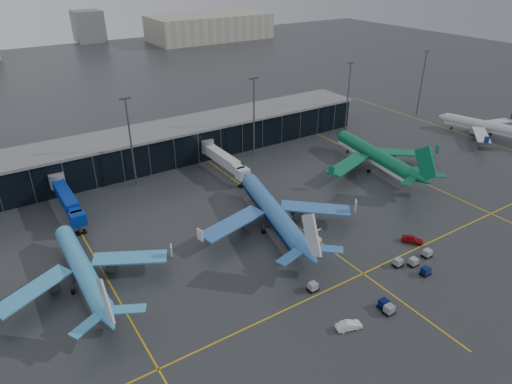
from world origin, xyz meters
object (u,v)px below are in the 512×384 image
mobile_airstair (314,237)px  service_van_white (349,325)px  airliner_arkefly (79,258)px  airliner_aer_lingus (375,147)px  airliner_ba (487,120)px  service_van_red (413,239)px  baggage_carts (394,278)px  airliner_klm_near (273,201)px

mobile_airstair → service_van_white: mobile_airstair is taller
airliner_arkefly → mobile_airstair: size_ratio=11.67×
airliner_aer_lingus → airliner_arkefly: bearing=-166.1°
airliner_ba → service_van_white: bearing=-174.4°
service_van_red → baggage_carts: bearing=173.5°
airliner_klm_near → service_van_red: bearing=-32.2°
airliner_ba → airliner_klm_near: bearing=168.4°
airliner_klm_near → airliner_aer_lingus: (45.37, 10.96, 0.06)m
service_van_white → mobile_airstair: bearing=-10.8°
airliner_ba → airliner_aer_lingus: bearing=161.3°
mobile_airstair → service_van_white: (-12.93, -25.38, 0.00)m
airliner_aer_lingus → service_van_white: bearing=-130.5°
airliner_arkefly → service_van_white: 52.55m
service_van_red → airliner_ba: bearing=-10.6°
airliner_ba → baggage_carts: (-90.99, -39.68, -5.18)m
airliner_ba → baggage_carts: size_ratio=1.28×
airliner_klm_near → service_van_white: bearing=-89.7°
airliner_klm_near → service_van_red: airliner_klm_near is taller
airliner_ba → service_van_red: airliner_ba is taller
service_van_white → airliner_klm_near: bearing=3.1°
airliner_arkefly → mobile_airstair: (48.65, -12.78, -5.41)m
airliner_klm_near → airliner_ba: size_ratio=1.18×
airliner_klm_near → service_van_red: size_ratio=9.44×
airliner_arkefly → airliner_klm_near: bearing=-3.6°
baggage_carts → service_van_red: 15.90m
airliner_klm_near → mobile_airstair: size_ratio=13.19×
mobile_airstair → airliner_arkefly: bearing=169.3°
airliner_klm_near → baggage_carts: (8.69, -30.50, -6.22)m
baggage_carts → service_van_red: size_ratio=6.29×
airliner_klm_near → airliner_ba: airliner_klm_near is taller
airliner_klm_near → service_van_white: airliner_klm_near is taller
airliner_arkefly → baggage_carts: size_ratio=1.33×
baggage_carts → service_van_white: bearing=-163.7°
airliner_arkefly → baggage_carts: airliner_arkefly is taller
airliner_arkefly → service_van_white: (35.72, -38.17, -5.41)m
service_van_red → service_van_white: service_van_red is taller
airliner_arkefly → service_van_red: 71.90m
airliner_klm_near → airliner_ba: 100.11m
airliner_arkefly → mobile_airstair: bearing=-14.8°
airliner_arkefly → mobile_airstair: 50.59m
service_van_red → service_van_white: bearing=167.9°
airliner_aer_lingus → baggage_carts: (-36.67, -41.46, -6.28)m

